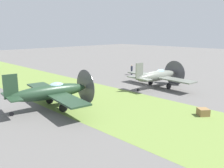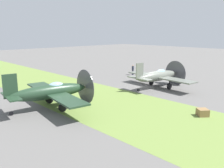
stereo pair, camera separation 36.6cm
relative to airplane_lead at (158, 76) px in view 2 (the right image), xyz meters
The scene contains 6 objects.
ground_plane 2.08m from the airplane_lead, 149.25° to the right, with size 160.00×160.00×0.00m, color #605E5B.
grass_verge 9.98m from the airplane_lead, 96.85° to the right, with size 120.00×11.00×0.01m, color olive.
airplane_lead is the anchor object (origin of this frame).
airplane_wingman 15.03m from the airplane_lead, 97.27° to the right, with size 11.10×8.82×3.93m.
ground_crew_chief 9.96m from the airplane_lead, 151.47° to the left, with size 0.45×0.51×1.73m.
supply_crate 11.46m from the airplane_lead, 34.18° to the right, with size 0.90×0.90×0.64m, color olive.
Camera 2 is at (19.95, -25.79, 7.40)m, focal length 39.08 mm.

